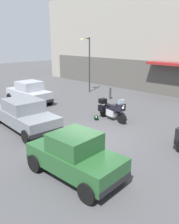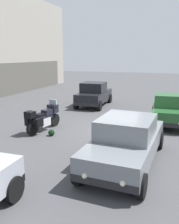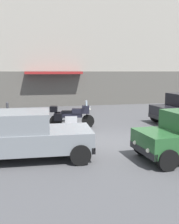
# 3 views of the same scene
# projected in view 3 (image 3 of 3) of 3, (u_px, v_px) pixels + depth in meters

# --- Properties ---
(ground_plane) EXTENTS (80.00, 80.00, 0.00)m
(ground_plane) POSITION_uv_depth(u_px,v_px,m) (108.00, 142.00, 10.32)
(ground_plane) COLOR #424244
(building_facade_rear) EXTENTS (36.30, 3.40, 9.03)m
(building_facade_rear) POSITION_uv_depth(u_px,v_px,m) (66.00, 51.00, 21.39)
(building_facade_rear) COLOR gray
(building_facade_rear) RESTS_ON ground
(motorcycle) EXTENTS (2.25, 0.93, 1.36)m
(motorcycle) POSITION_uv_depth(u_px,v_px,m) (71.00, 115.00, 12.88)
(motorcycle) COLOR black
(motorcycle) RESTS_ON ground
(helmet) EXTENTS (0.28, 0.28, 0.28)m
(helmet) POSITION_uv_depth(u_px,v_px,m) (62.00, 128.00, 12.14)
(helmet) COLOR black
(helmet) RESTS_ON ground
(car_sedan_far) EXTENTS (4.65, 2.13, 1.56)m
(car_sedan_far) POSITION_uv_depth(u_px,v_px,m) (21.00, 136.00, 8.17)
(car_sedan_far) COLOR slate
(car_sedan_far) RESTS_ON ground
(bollard_curbside) EXTENTS (0.16, 0.16, 0.95)m
(bollard_curbside) POSITION_uv_depth(u_px,v_px,m) (7.00, 109.00, 15.83)
(bollard_curbside) COLOR #333338
(bollard_curbside) RESTS_ON ground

